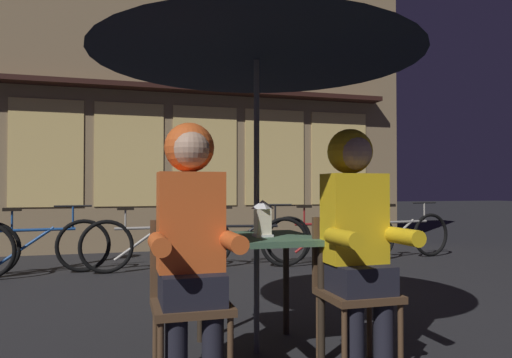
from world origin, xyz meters
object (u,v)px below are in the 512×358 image
person_right_hooded (356,222)px  bicycle_second (38,246)px  chair_right (352,282)px  bicycle_third (148,244)px  lantern (263,217)px  person_left_hooded (191,226)px  bicycle_furthest (404,235)px  bicycle_fifth (324,238)px  bicycle_fourth (246,241)px  cafe_table (257,252)px  patio_umbrella (257,31)px  chair_left (189,292)px

person_right_hooded → bicycle_second: (-2.28, 3.72, -0.50)m
chair_right → bicycle_third: size_ratio=0.52×
lantern → person_left_hooded: size_ratio=0.17×
lantern → person_right_hooded: (0.45, -0.38, -0.01)m
lantern → bicycle_furthest: bearing=45.9°
bicycle_third → bicycle_furthest: bearing=1.0°
bicycle_fifth → bicycle_fourth: bearing=-178.0°
lantern → bicycle_third: bearing=99.2°
person_right_hooded → chair_right: bearing=90.0°
bicycle_second → person_right_hooded: bearing=-58.5°
cafe_table → chair_right: size_ratio=0.85×
bicycle_furthest → person_left_hooded: bearing=-135.2°
person_right_hooded → bicycle_third: (-0.98, 3.62, -0.50)m
patio_umbrella → lantern: patio_umbrella is taller
patio_umbrella → bicycle_second: patio_umbrella is taller
bicycle_fourth → bicycle_furthest: size_ratio=0.99×
chair_right → bicycle_second: bearing=121.9°
chair_left → bicycle_furthest: chair_left is taller
chair_right → person_right_hooded: size_ratio=0.62×
cafe_table → lantern: bearing=-61.9°
lantern → bicycle_fifth: 3.77m
cafe_table → bicycle_second: size_ratio=0.44×
chair_right → lantern: bearing=144.8°
patio_umbrella → chair_left: patio_umbrella is taller
lantern → bicycle_third: (-0.53, 3.25, -0.51)m
cafe_table → bicycle_fourth: (0.76, 3.14, -0.29)m
person_right_hooded → bicycle_second: bearing=121.5°
person_left_hooded → bicycle_second: 3.97m
cafe_table → person_right_hooded: person_right_hooded is taller
bicycle_fifth → bicycle_furthest: (1.34, 0.08, 0.00)m
bicycle_third → bicycle_fifth: 2.39m
chair_right → bicycle_furthest: size_ratio=0.52×
lantern → chair_right: 0.67m
cafe_table → chair_right: bearing=-37.5°
bicycle_fourth → bicycle_third: bearing=177.6°
cafe_table → chair_left: (-0.48, -0.37, -0.15)m
patio_umbrella → bicycle_furthest: patio_umbrella is taller
person_left_hooded → bicycle_third: person_left_hooded is taller
chair_right → bicycle_second: (-2.28, 3.66, -0.14)m
cafe_table → person_left_hooded: person_left_hooded is taller
patio_umbrella → bicycle_third: (-0.50, 3.20, -1.71)m
bicycle_second → bicycle_fifth: bearing=-1.7°
cafe_table → bicycle_fourth: 3.25m
patio_umbrella → person_right_hooded: 1.37m
bicycle_second → bicycle_furthest: 5.03m
person_left_hooded → bicycle_fifth: (2.37, 3.61, -0.50)m
cafe_table → bicycle_fifth: bicycle_fifth is taller
chair_right → person_left_hooded: person_left_hooded is taller
patio_umbrella → lantern: bearing=-61.9°
person_left_hooded → cafe_table: bearing=41.6°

